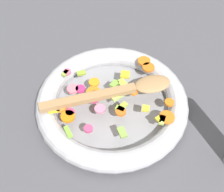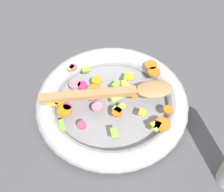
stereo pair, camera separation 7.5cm
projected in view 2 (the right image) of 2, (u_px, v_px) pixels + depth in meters
name	position (u px, v px, depth m)	size (l,w,h in m)	color
ground_plane	(112.00, 108.00, 0.79)	(4.00, 4.00, 0.00)	#4C4C51
skillet	(112.00, 103.00, 0.78)	(0.38, 0.38, 0.05)	gray
chopped_vegetables	(107.00, 96.00, 0.75)	(0.31, 0.31, 0.01)	orange
wooden_spoon	(121.00, 92.00, 0.75)	(0.20, 0.29, 0.01)	#A87F51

